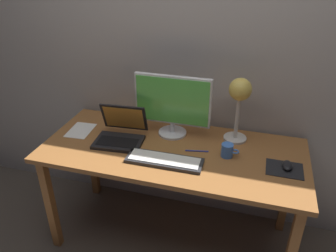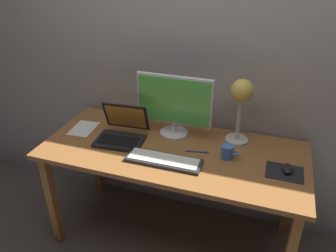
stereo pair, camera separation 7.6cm
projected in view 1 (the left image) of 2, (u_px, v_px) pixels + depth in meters
The scene contains 12 objects.
ground_plane at pixel (172, 235), 2.37m from camera, with size 4.80×4.80×0.00m, color brown.
back_wall at pixel (190, 41), 2.09m from camera, with size 4.80×0.06×2.60m, color #A8A099.
desk at pixel (173, 159), 2.06m from camera, with size 1.60×0.70×0.74m.
monitor at pixel (173, 103), 2.07m from camera, with size 0.49×0.18×0.40m.
keyboard_main at pixel (164, 160), 1.89m from camera, with size 0.44×0.14×0.03m.
laptop at pixel (121, 130), 2.09m from camera, with size 0.32×0.30×0.21m.
desk_lamp at pixel (240, 96), 1.97m from camera, with size 0.14×0.14×0.41m.
mousepad at pixel (284, 169), 1.83m from camera, with size 0.20×0.16×0.00m, color black.
mouse at pixel (287, 165), 1.83m from camera, with size 0.06×0.10×0.03m, color black.
coffee_mug at pixel (228, 150), 1.93m from camera, with size 0.11×0.07×0.08m.
paper_sheet_near_mouse at pixel (81, 130), 2.22m from camera, with size 0.15×0.21×0.00m, color white.
pen at pixel (197, 151), 1.99m from camera, with size 0.01×0.01×0.14m, color #2633A5.
Camera 1 is at (0.45, -1.65, 1.83)m, focal length 35.34 mm.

